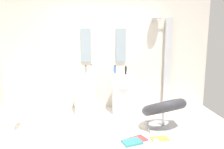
# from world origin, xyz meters

# --- Properties ---
(ground_plane) EXTENTS (4.80, 3.60, 0.04)m
(ground_plane) POSITION_xyz_m (0.00, 0.00, -0.02)
(ground_plane) COLOR silver
(rear_partition) EXTENTS (4.80, 0.10, 2.60)m
(rear_partition) POSITION_xyz_m (0.00, 1.65, 1.30)
(rear_partition) COLOR beige
(rear_partition) RESTS_ON ground_plane
(pedestal_sink_left) EXTENTS (0.51, 0.51, 0.97)m
(pedestal_sink_left) POSITION_xyz_m (-0.39, 1.19, 0.49)
(pedestal_sink_left) COLOR white
(pedestal_sink_left) RESTS_ON ground_plane
(pedestal_sink_right) EXTENTS (0.51, 0.51, 0.97)m
(pedestal_sink_right) POSITION_xyz_m (0.39, 1.19, 0.49)
(pedestal_sink_right) COLOR white
(pedestal_sink_right) RESTS_ON ground_plane
(vanity_mirror_left) EXTENTS (0.22, 0.03, 0.74)m
(vanity_mirror_left) POSITION_xyz_m (-0.39, 1.58, 1.45)
(vanity_mirror_left) COLOR #8C9EA8
(vanity_mirror_right) EXTENTS (0.22, 0.03, 0.74)m
(vanity_mirror_right) POSITION_xyz_m (0.39, 1.58, 1.45)
(vanity_mirror_right) COLOR #8C9EA8
(shower_column) EXTENTS (0.49, 0.24, 2.05)m
(shower_column) POSITION_xyz_m (1.44, 1.53, 1.08)
(shower_column) COLOR #B7BABF
(shower_column) RESTS_ON ground_plane
(lounge_chair) EXTENTS (1.05, 1.05, 0.65)m
(lounge_chair) POSITION_xyz_m (1.05, 0.32, 0.35)
(lounge_chair) COLOR #B7BABF
(lounge_chair) RESTS_ON ground_plane
(towel_rack) EXTENTS (0.37, 0.22, 0.95)m
(towel_rack) POSITION_xyz_m (-1.54, 0.33, 0.63)
(towel_rack) COLOR #B7BABF
(towel_rack) RESTS_ON ground_plane
(area_rug) EXTENTS (1.05, 0.85, 0.01)m
(area_rug) POSITION_xyz_m (0.66, -0.17, 0.01)
(area_rug) COLOR white
(area_rug) RESTS_ON ground_plane
(magazine_ochre) EXTENTS (0.30, 0.18, 0.02)m
(magazine_ochre) POSITION_xyz_m (0.88, -0.08, 0.02)
(magazine_ochre) COLOR gold
(magazine_ochre) RESTS_ON area_rug
(magazine_teal) EXTENTS (0.34, 0.29, 0.03)m
(magazine_teal) POSITION_xyz_m (0.42, -0.19, 0.03)
(magazine_teal) COLOR teal
(magazine_teal) RESTS_ON area_rug
(magazine_red) EXTENTS (0.34, 0.31, 0.02)m
(magazine_red) POSITION_xyz_m (0.53, -0.08, 0.02)
(magazine_red) COLOR #B73838
(magazine_red) RESTS_ON area_rug
(coffee_mug) EXTENTS (0.09, 0.09, 0.10)m
(coffee_mug) POSITION_xyz_m (0.77, -0.29, 0.06)
(coffee_mug) COLOR white
(coffee_mug) RESTS_ON area_rug
(soap_bottle_grey) EXTENTS (0.05, 0.05, 0.19)m
(soap_bottle_grey) POSITION_xyz_m (-0.36, 1.00, 0.97)
(soap_bottle_grey) COLOR #99999E
(soap_bottle_grey) RESTS_ON pedestal_sink_left
(soap_bottle_blue) EXTENTS (0.06, 0.06, 0.17)m
(soap_bottle_blue) POSITION_xyz_m (0.24, 1.13, 0.95)
(soap_bottle_blue) COLOR #4C72B7
(soap_bottle_blue) RESTS_ON pedestal_sink_right
(soap_bottle_white) EXTENTS (0.05, 0.05, 0.20)m
(soap_bottle_white) POSITION_xyz_m (-0.25, 1.10, 0.97)
(soap_bottle_white) COLOR white
(soap_bottle_white) RESTS_ON pedestal_sink_left
(soap_bottle_black) EXTENTS (0.04, 0.04, 0.18)m
(soap_bottle_black) POSITION_xyz_m (0.45, 1.01, 0.96)
(soap_bottle_black) COLOR black
(soap_bottle_black) RESTS_ON pedestal_sink_right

